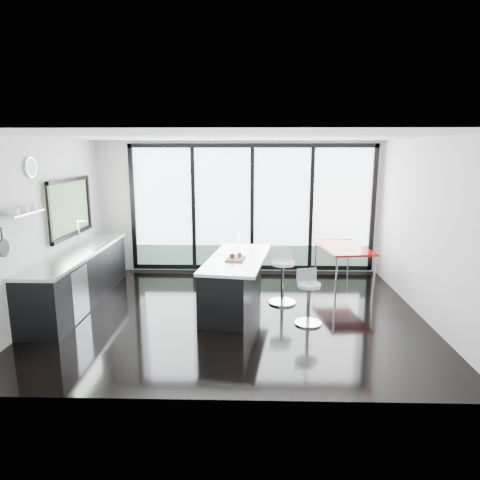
{
  "coord_description": "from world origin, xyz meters",
  "views": [
    {
      "loc": [
        0.28,
        -6.58,
        2.59
      ],
      "look_at": [
        0.1,
        0.3,
        1.15
      ],
      "focal_mm": 32.0,
      "sensor_mm": 36.0,
      "label": 1
    }
  ],
  "objects_px": {
    "bar_stool_far": "(283,282)",
    "island": "(233,282)",
    "bar_stool_near": "(309,304)",
    "red_table": "(343,265)"
  },
  "relations": [
    {
      "from": "bar_stool_far",
      "to": "island",
      "type": "bearing_deg",
      "value": -177.79
    },
    {
      "from": "island",
      "to": "bar_stool_far",
      "type": "xyz_separation_m",
      "value": [
        0.84,
        0.18,
        -0.07
      ]
    },
    {
      "from": "bar_stool_near",
      "to": "red_table",
      "type": "relative_size",
      "value": 0.45
    },
    {
      "from": "island",
      "to": "red_table",
      "type": "relative_size",
      "value": 1.56
    },
    {
      "from": "red_table",
      "to": "island",
      "type": "bearing_deg",
      "value": -148.25
    },
    {
      "from": "bar_stool_far",
      "to": "red_table",
      "type": "height_order",
      "value": "red_table"
    },
    {
      "from": "bar_stool_near",
      "to": "bar_stool_far",
      "type": "xyz_separation_m",
      "value": [
        -0.33,
        0.9,
        0.05
      ]
    },
    {
      "from": "island",
      "to": "red_table",
      "type": "height_order",
      "value": "island"
    },
    {
      "from": "island",
      "to": "bar_stool_near",
      "type": "height_order",
      "value": "island"
    },
    {
      "from": "island",
      "to": "bar_stool_far",
      "type": "height_order",
      "value": "island"
    }
  ]
}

